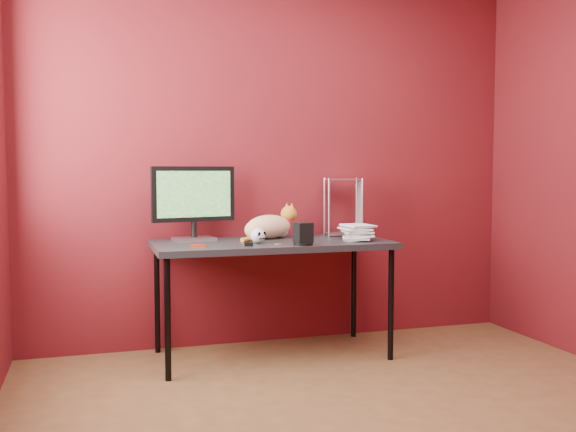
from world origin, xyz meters
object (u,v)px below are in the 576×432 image
object	(u,v)px
cat	(269,226)
skull_mug	(258,235)
desk	(272,249)
speaker	(303,235)
monitor	(194,199)
book_stack	(344,152)

from	to	relation	value
cat	skull_mug	xyz separation A→B (m)	(-0.14, -0.24, -0.03)
desk	cat	bearing A→B (deg)	80.92
speaker	cat	bearing A→B (deg)	92.41
skull_mug	monitor	bearing A→B (deg)	118.54
skull_mug	book_stack	bearing A→B (deg)	-21.48
monitor	speaker	xyz separation A→B (m)	(0.59, -0.46, -0.20)
skull_mug	book_stack	size ratio (longest dim) A/B	0.09
speaker	desk	bearing A→B (deg)	103.28
desk	skull_mug	distance (m)	0.18
book_stack	desk	bearing A→B (deg)	170.08
desk	skull_mug	xyz separation A→B (m)	(-0.12, -0.10, 0.10)
monitor	book_stack	xyz separation A→B (m)	(0.94, -0.27, 0.30)
monitor	cat	bearing A→B (deg)	-15.02
cat	speaker	world-z (taller)	cat
cat	skull_mug	size ratio (longest dim) A/B	4.24
desk	book_stack	xyz separation A→B (m)	(0.47, -0.08, 0.62)
monitor	book_stack	bearing A→B (deg)	-26.38
skull_mug	cat	bearing A→B (deg)	37.41
cat	book_stack	bearing A→B (deg)	-48.09
speaker	book_stack	world-z (taller)	book_stack
desk	speaker	size ratio (longest dim) A/B	10.97
cat	book_stack	size ratio (longest dim) A/B	0.39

